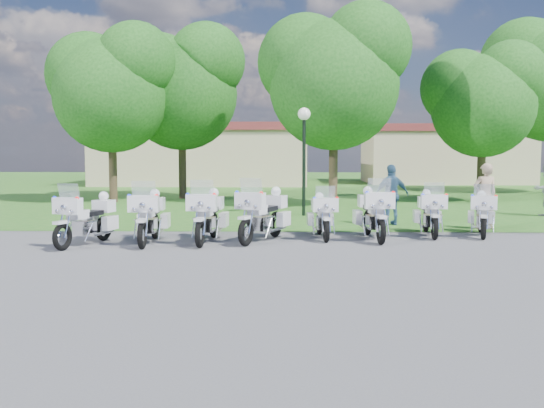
{
  "coord_description": "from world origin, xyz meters",
  "views": [
    {
      "loc": [
        -0.28,
        -13.93,
        2.27
      ],
      "look_at": [
        -0.65,
        1.2,
        0.95
      ],
      "focal_mm": 40.0,
      "sensor_mm": 36.0,
      "label": 1
    }
  ],
  "objects_px": {
    "motorcycle_3": "(264,214)",
    "motorcycle_5": "(373,213)",
    "motorcycle_4": "(322,215)",
    "lamp_post": "(304,134)",
    "bystander_a": "(485,196)",
    "motorcycle_2": "(208,215)",
    "motorcycle_6": "(430,213)",
    "motorcycle_0": "(87,218)",
    "motorcycle_1": "(150,216)",
    "bystander_c": "(392,195)",
    "motorcycle_7": "(482,213)"
  },
  "relations": [
    {
      "from": "motorcycle_1",
      "to": "motorcycle_6",
      "type": "relative_size",
      "value": 1.08
    },
    {
      "from": "motorcycle_4",
      "to": "motorcycle_6",
      "type": "bearing_deg",
      "value": -173.04
    },
    {
      "from": "motorcycle_2",
      "to": "motorcycle_3",
      "type": "xyz_separation_m",
      "value": [
        1.39,
        0.22,
        0.01
      ]
    },
    {
      "from": "motorcycle_6",
      "to": "bystander_a",
      "type": "height_order",
      "value": "bystander_a"
    },
    {
      "from": "motorcycle_4",
      "to": "bystander_c",
      "type": "relative_size",
      "value": 1.13
    },
    {
      "from": "motorcycle_1",
      "to": "motorcycle_3",
      "type": "bearing_deg",
      "value": -173.31
    },
    {
      "from": "motorcycle_2",
      "to": "motorcycle_7",
      "type": "bearing_deg",
      "value": -165.37
    },
    {
      "from": "motorcycle_0",
      "to": "motorcycle_1",
      "type": "xyz_separation_m",
      "value": [
        1.46,
        0.32,
        0.02
      ]
    },
    {
      "from": "bystander_a",
      "to": "lamp_post",
      "type": "bearing_deg",
      "value": -39.3
    },
    {
      "from": "motorcycle_4",
      "to": "lamp_post",
      "type": "relative_size",
      "value": 0.55
    },
    {
      "from": "motorcycle_5",
      "to": "lamp_post",
      "type": "height_order",
      "value": "lamp_post"
    },
    {
      "from": "motorcycle_2",
      "to": "motorcycle_5",
      "type": "distance_m",
      "value": 4.26
    },
    {
      "from": "motorcycle_3",
      "to": "bystander_a",
      "type": "xyz_separation_m",
      "value": [
        6.35,
        2.42,
        0.28
      ]
    },
    {
      "from": "motorcycle_7",
      "to": "bystander_c",
      "type": "xyz_separation_m",
      "value": [
        -2.06,
        2.2,
        0.33
      ]
    },
    {
      "from": "motorcycle_2",
      "to": "bystander_c",
      "type": "bearing_deg",
      "value": -141.59
    },
    {
      "from": "motorcycle_1",
      "to": "bystander_c",
      "type": "bearing_deg",
      "value": -152.56
    },
    {
      "from": "lamp_post",
      "to": "bystander_a",
      "type": "relative_size",
      "value": 1.97
    },
    {
      "from": "bystander_a",
      "to": "bystander_c",
      "type": "height_order",
      "value": "bystander_a"
    },
    {
      "from": "motorcycle_7",
      "to": "bystander_a",
      "type": "relative_size",
      "value": 1.09
    },
    {
      "from": "motorcycle_1",
      "to": "motorcycle_6",
      "type": "bearing_deg",
      "value": -170.11
    },
    {
      "from": "motorcycle_3",
      "to": "motorcycle_6",
      "type": "bearing_deg",
      "value": -142.99
    },
    {
      "from": "motorcycle_2",
      "to": "lamp_post",
      "type": "bearing_deg",
      "value": -108.39
    },
    {
      "from": "bystander_a",
      "to": "motorcycle_5",
      "type": "bearing_deg",
      "value": 25.19
    },
    {
      "from": "motorcycle_0",
      "to": "motorcycle_5",
      "type": "bearing_deg",
      "value": -153.71
    },
    {
      "from": "motorcycle_4",
      "to": "motorcycle_2",
      "type": "bearing_deg",
      "value": 11.62
    },
    {
      "from": "motorcycle_5",
      "to": "lamp_post",
      "type": "distance_m",
      "value": 6.23
    },
    {
      "from": "motorcycle_3",
      "to": "motorcycle_5",
      "type": "relative_size",
      "value": 0.95
    },
    {
      "from": "motorcycle_0",
      "to": "motorcycle_6",
      "type": "height_order",
      "value": "motorcycle_0"
    },
    {
      "from": "motorcycle_5",
      "to": "bystander_c",
      "type": "relative_size",
      "value": 1.29
    },
    {
      "from": "motorcycle_0",
      "to": "motorcycle_4",
      "type": "bearing_deg",
      "value": -150.04
    },
    {
      "from": "bystander_a",
      "to": "motorcycle_3",
      "type": "bearing_deg",
      "value": 16.17
    },
    {
      "from": "motorcycle_2",
      "to": "lamp_post",
      "type": "height_order",
      "value": "lamp_post"
    },
    {
      "from": "motorcycle_5",
      "to": "motorcycle_3",
      "type": "bearing_deg",
      "value": 4.6
    },
    {
      "from": "motorcycle_6",
      "to": "lamp_post",
      "type": "distance_m",
      "value": 6.29
    },
    {
      "from": "motorcycle_4",
      "to": "motorcycle_7",
      "type": "distance_m",
      "value": 4.39
    },
    {
      "from": "motorcycle_5",
      "to": "motorcycle_7",
      "type": "relative_size",
      "value": 1.15
    },
    {
      "from": "motorcycle_3",
      "to": "motorcycle_0",
      "type": "bearing_deg",
      "value": 32.98
    },
    {
      "from": "motorcycle_5",
      "to": "motorcycle_6",
      "type": "relative_size",
      "value": 1.1
    },
    {
      "from": "motorcycle_5",
      "to": "motorcycle_2",
      "type": "bearing_deg",
      "value": 4.98
    },
    {
      "from": "motorcycle_1",
      "to": "motorcycle_7",
      "type": "distance_m",
      "value": 8.82
    },
    {
      "from": "motorcycle_6",
      "to": "bystander_c",
      "type": "relative_size",
      "value": 1.18
    },
    {
      "from": "motorcycle_1",
      "to": "lamp_post",
      "type": "distance_m",
      "value": 7.88
    },
    {
      "from": "motorcycle_3",
      "to": "motorcycle_5",
      "type": "xyz_separation_m",
      "value": [
        2.82,
        0.39,
        -0.01
      ]
    },
    {
      "from": "motorcycle_3",
      "to": "lamp_post",
      "type": "relative_size",
      "value": 0.6
    },
    {
      "from": "motorcycle_0",
      "to": "motorcycle_5",
      "type": "xyz_separation_m",
      "value": [
        7.1,
        1.14,
        0.03
      ]
    },
    {
      "from": "motorcycle_0",
      "to": "motorcycle_2",
      "type": "xyz_separation_m",
      "value": [
        2.89,
        0.53,
        0.03
      ]
    },
    {
      "from": "bystander_a",
      "to": "motorcycle_4",
      "type": "bearing_deg",
      "value": 16.28
    },
    {
      "from": "motorcycle_4",
      "to": "lamp_post",
      "type": "bearing_deg",
      "value": -90.06
    },
    {
      "from": "motorcycle_4",
      "to": "bystander_a",
      "type": "bearing_deg",
      "value": -162.62
    },
    {
      "from": "motorcycle_6",
      "to": "lamp_post",
      "type": "bearing_deg",
      "value": -51.31
    }
  ]
}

